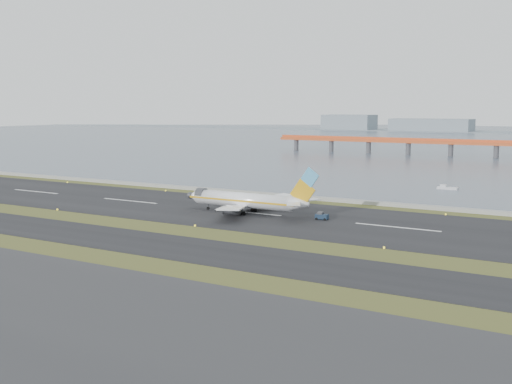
{
  "coord_description": "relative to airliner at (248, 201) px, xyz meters",
  "views": [
    {
      "loc": [
        86.06,
        -108.6,
        27.03
      ],
      "look_at": [
        7.52,
        22.0,
        6.83
      ],
      "focal_mm": 45.0,
      "sensor_mm": 36.0,
      "label": 1
    }
  ],
  "objects": [
    {
      "name": "ground",
      "position": [
        -1.21,
        -28.59,
        -3.46
      ],
      "size": [
        1000.0,
        1000.0,
        0.0
      ],
      "primitive_type": "plane",
      "color": "#354518",
      "rests_on": "ground"
    },
    {
      "name": "taxiway_strip",
      "position": [
        -1.21,
        -40.59,
        -3.41
      ],
      "size": [
        1000.0,
        18.0,
        0.1
      ],
      "primitive_type": "cube",
      "color": "black",
      "rests_on": "ground"
    },
    {
      "name": "runway_strip",
      "position": [
        -1.21,
        1.41,
        -3.41
      ],
      "size": [
        1000.0,
        45.0,
        0.1
      ],
      "primitive_type": "cube",
      "color": "black",
      "rests_on": "ground"
    },
    {
      "name": "seawall",
      "position": [
        -1.21,
        31.41,
        -2.96
      ],
      "size": [
        1000.0,
        2.5,
        1.0
      ],
      "primitive_type": "cube",
      "color": "#979792",
      "rests_on": "ground"
    },
    {
      "name": "red_pier",
      "position": [
        18.79,
        221.41,
        3.82
      ],
      "size": [
        260.0,
        5.0,
        10.2
      ],
      "color": "#C04B20",
      "rests_on": "ground"
    },
    {
      "name": "airliner",
      "position": [
        0.0,
        0.0,
        0.0
      ],
      "size": [
        38.52,
        32.89,
        12.8
      ],
      "color": "white",
      "rests_on": "ground"
    },
    {
      "name": "pushback_tug",
      "position": [
        19.86,
        1.63,
        -2.51
      ],
      "size": [
        3.18,
        2.03,
        1.95
      ],
      "rotation": [
        0.0,
        0.0,
        0.08
      ],
      "color": "#16273C",
      "rests_on": "ground"
    },
    {
      "name": "workboat_near",
      "position": [
        30.58,
        75.75,
        -2.95
      ],
      "size": [
        6.72,
        2.3,
        1.62
      ],
      "rotation": [
        0.0,
        0.0,
        0.03
      ],
      "color": "silver",
      "rests_on": "ground"
    }
  ]
}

